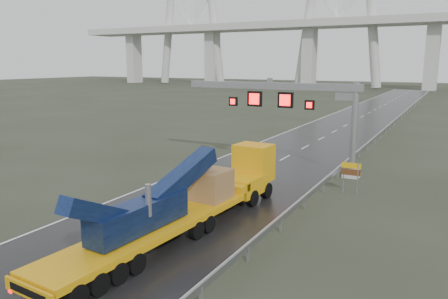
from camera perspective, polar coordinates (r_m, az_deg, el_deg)
The scene contains 7 objects.
ground at distance 22.22m, azimuth -12.73°, elevation -11.90°, with size 400.00×400.00×0.00m, color #2A2E20.
road at distance 57.58m, azimuth 14.22°, elevation 2.29°, with size 11.00×200.00×0.02m, color black.
guardrail at distance 46.57m, azimuth 18.50°, elevation 0.86°, with size 0.20×140.00×1.40m, color gray, non-canonical shape.
sign_gantry at distance 35.33m, azimuth 9.13°, elevation 6.21°, with size 14.90×1.20×7.42m.
heavy_haul_truck at distance 23.73m, azimuth -3.35°, elevation -6.01°, with size 3.69×17.66×4.12m.
exit_sign_pair at distance 30.15m, azimuth 16.23°, elevation -2.82°, with size 1.28×0.11×2.19m.
striped_barrier at distance 34.87m, azimuth 16.64°, elevation -2.67°, with size 0.62×0.33×1.05m, color red.
Camera 1 is at (13.63, -15.27, 8.63)m, focal length 35.00 mm.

